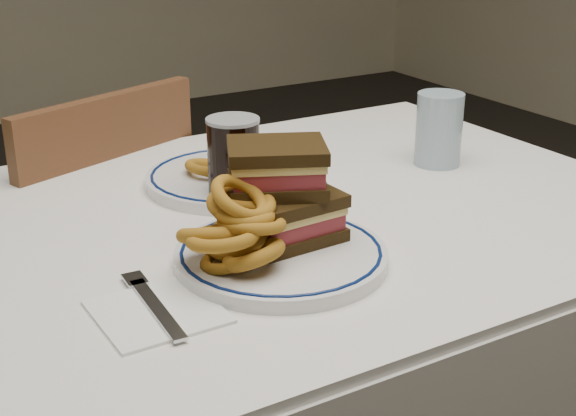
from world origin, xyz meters
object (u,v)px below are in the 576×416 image
main_plate (281,255)px  beer_mug (235,160)px  reuben_sandwich (283,192)px  far_plate (232,178)px  chair_far (85,277)px

main_plate → beer_mug: beer_mug is taller
reuben_sandwich → far_plate: bearing=77.7°
reuben_sandwich → beer_mug: bearing=82.1°
main_plate → beer_mug: 0.24m
beer_mug → chair_far: bearing=107.9°
chair_far → reuben_sandwich: bearing=-79.9°
chair_far → reuben_sandwich: (0.11, -0.62, 0.36)m
reuben_sandwich → far_plate: reuben_sandwich is taller
chair_far → main_plate: size_ratio=3.08×
beer_mug → main_plate: bearing=-102.5°
chair_far → reuben_sandwich: size_ratio=5.47×
main_plate → far_plate: 0.31m
reuben_sandwich → beer_mug: (0.03, 0.19, -0.01)m
main_plate → reuben_sandwich: bearing=54.8°
reuben_sandwich → far_plate: 0.29m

